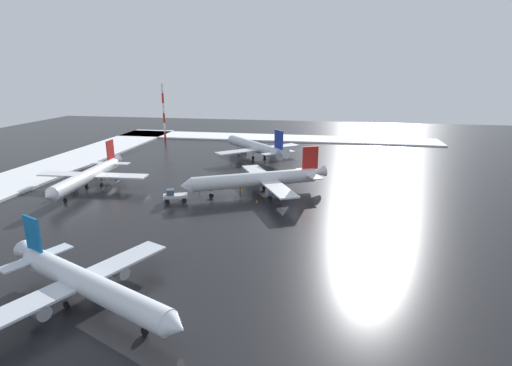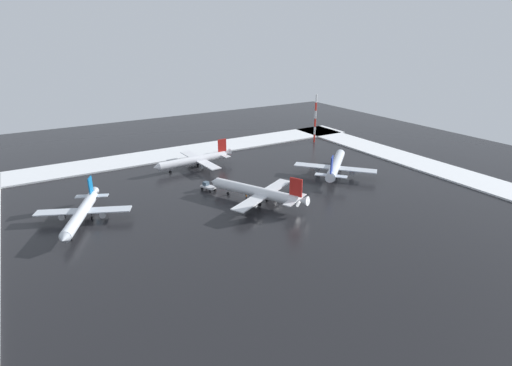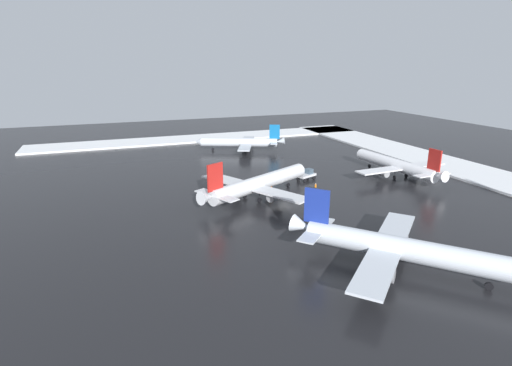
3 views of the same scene
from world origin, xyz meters
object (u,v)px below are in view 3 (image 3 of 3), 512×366
(airplane_parked_portside, at_px, (396,165))
(ground_crew_mid_apron, at_px, (316,187))
(airplane_far_rear, at_px, (258,183))
(ground_crew_near_tug, at_px, (271,189))
(airplane_parked_starboard, at_px, (241,142))
(airplane_distant_tail, at_px, (402,249))
(pushback_tug, at_px, (307,174))
(traffic_cone_mid_line, at_px, (311,211))
(traffic_cone_near_nose, at_px, (246,189))

(airplane_parked_portside, relative_size, ground_crew_mid_apron, 16.92)
(airplane_far_rear, bearing_deg, ground_crew_mid_apron, -28.23)
(airplane_far_rear, height_order, ground_crew_near_tug, airplane_far_rear)
(airplane_parked_starboard, distance_m, ground_crew_mid_apron, 43.31)
(airplane_distant_tail, relative_size, ground_crew_mid_apron, 14.98)
(airplane_distant_tail, bearing_deg, pushback_tug, 126.90)
(airplane_parked_portside, height_order, ground_crew_near_tug, airplane_parked_portside)
(pushback_tug, distance_m, traffic_cone_mid_line, 21.25)
(ground_crew_mid_apron, distance_m, traffic_cone_mid_line, 12.93)
(traffic_cone_mid_line, bearing_deg, pushback_tug, -25.98)
(ground_crew_near_tug, height_order, ground_crew_mid_apron, same)
(airplane_parked_starboard, relative_size, traffic_cone_near_nose, 47.25)
(airplane_distant_tail, xyz_separation_m, pushback_tug, (41.60, -8.45, -1.81))
(airplane_far_rear, relative_size, traffic_cone_near_nose, 51.96)
(traffic_cone_mid_line, bearing_deg, airplane_distant_tail, -177.85)
(airplane_far_rear, bearing_deg, airplane_distant_tail, -106.09)
(ground_crew_mid_apron, bearing_deg, airplane_far_rear, -174.00)
(airplane_parked_portside, bearing_deg, airplane_parked_starboard, 28.39)
(pushback_tug, xyz_separation_m, ground_crew_near_tug, (-6.40, 11.61, -0.31))
(traffic_cone_mid_line, bearing_deg, ground_crew_near_tug, 10.33)
(airplane_far_rear, height_order, traffic_cone_near_nose, airplane_far_rear)
(airplane_far_rear, height_order, ground_crew_mid_apron, airplane_far_rear)
(ground_crew_mid_apron, bearing_deg, pushback_tug, 81.07)
(airplane_distant_tail, relative_size, ground_crew_near_tug, 14.98)
(pushback_tug, distance_m, ground_crew_near_tug, 13.26)
(traffic_cone_near_nose, height_order, traffic_cone_mid_line, same)
(airplane_far_rear, bearing_deg, traffic_cone_near_nose, 69.03)
(airplane_distant_tail, relative_size, traffic_cone_mid_line, 46.57)
(airplane_parked_portside, relative_size, traffic_cone_near_nose, 52.62)
(airplane_distant_tail, height_order, traffic_cone_mid_line, airplane_distant_tail)
(airplane_distant_tail, xyz_separation_m, airplane_parked_portside, (36.68, -29.35, -0.26))
(airplane_parked_portside, xyz_separation_m, pushback_tug, (4.92, 20.89, -1.56))
(airplane_far_rear, bearing_deg, traffic_cone_mid_line, -89.60)
(airplane_far_rear, xyz_separation_m, ground_crew_mid_apron, (-0.21, -12.79, -2.06))
(ground_crew_near_tug, relative_size, traffic_cone_mid_line, 3.11)
(airplane_far_rear, xyz_separation_m, ground_crew_near_tug, (1.60, -3.51, -2.06))
(ground_crew_near_tug, bearing_deg, ground_crew_mid_apron, 154.62)
(airplane_far_rear, xyz_separation_m, airplane_parked_starboard, (43.04, -11.13, -0.34))
(airplane_distant_tail, height_order, airplane_parked_starboard, airplane_distant_tail)
(airplane_distant_tail, bearing_deg, airplane_parked_starboard, 135.05)
(traffic_cone_near_nose, bearing_deg, airplane_parked_portside, -94.01)
(airplane_parked_starboard, bearing_deg, ground_crew_mid_apron, 116.10)
(airplane_parked_starboard, bearing_deg, traffic_cone_mid_line, 108.30)
(pushback_tug, distance_m, ground_crew_mid_apron, 8.54)
(airplane_parked_starboard, distance_m, ground_crew_near_tug, 42.17)
(ground_crew_mid_apron, relative_size, traffic_cone_mid_line, 3.11)
(airplane_distant_tail, xyz_separation_m, traffic_cone_near_nose, (39.24, 7.29, -2.82))
(airplane_distant_tail, height_order, ground_crew_near_tug, airplane_distant_tail)
(airplane_distant_tail, height_order, pushback_tug, airplane_distant_tail)
(airplane_parked_portside, height_order, airplane_parked_starboard, airplane_parked_portside)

